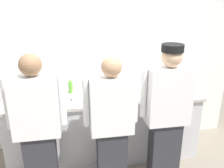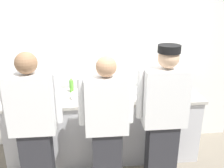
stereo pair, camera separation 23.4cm
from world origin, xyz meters
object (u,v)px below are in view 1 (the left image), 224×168
chef_near_left (38,128)px  plate_stack_front (145,88)px  ramekin_red_sauce (175,86)px  chef_center (112,125)px  squeeze_bottle_spare (166,84)px  ramekin_green_sauce (94,95)px  chef_far_right (167,114)px  mixing_bowl_steel (124,92)px  squeeze_bottle_primary (104,93)px  ramekin_yellow_sauce (107,91)px  squeeze_bottle_secondary (71,86)px  plate_stack_rear (80,97)px  sheet_tray (43,99)px

chef_near_left → plate_stack_front: bearing=28.3°
chef_near_left → ramekin_red_sauce: (1.83, 0.77, 0.06)m
chef_center → squeeze_bottle_spare: chef_center is taller
ramekin_green_sauce → chef_far_right: bearing=-39.2°
chef_far_right → plate_stack_front: bearing=92.1°
chef_near_left → ramekin_red_sauce: chef_near_left is taller
plate_stack_front → chef_far_right: bearing=-87.9°
ramekin_green_sauce → ramekin_red_sauce: bearing=7.3°
mixing_bowl_steel → squeeze_bottle_primary: size_ratio=1.97×
squeeze_bottle_spare → ramekin_yellow_sauce: bearing=177.7°
ramekin_yellow_sauce → squeeze_bottle_secondary: bearing=171.0°
ramekin_yellow_sauce → ramekin_green_sauce: size_ratio=1.05×
chef_near_left → squeeze_bottle_secondary: size_ratio=8.26×
chef_center → chef_near_left: bearing=178.1°
squeeze_bottle_primary → squeeze_bottle_spare: (0.90, 0.18, 0.01)m
chef_far_right → plate_stack_rear: 1.11m
sheet_tray → squeeze_bottle_primary: bearing=-7.8°
chef_near_left → squeeze_bottle_spare: chef_near_left is taller
sheet_tray → ramekin_red_sauce: 1.83m
chef_center → squeeze_bottle_secondary: chef_center is taller
plate_stack_rear → sheet_tray: 0.47m
plate_stack_front → sheet_tray: (-1.38, -0.12, -0.02)m
mixing_bowl_steel → ramekin_green_sauce: size_ratio=3.43×
squeeze_bottle_secondary → ramekin_yellow_sauce: size_ratio=1.89×
sheet_tray → mixing_bowl_steel: bearing=-1.8°
chef_near_left → squeeze_bottle_spare: 1.82m
ramekin_red_sauce → squeeze_bottle_primary: bearing=-166.8°
chef_near_left → chef_center: (0.77, -0.03, -0.03)m
plate_stack_rear → sheet_tray: size_ratio=0.42×
plate_stack_front → ramekin_green_sauce: plate_stack_front is taller
squeeze_bottle_primary → ramekin_green_sauce: size_ratio=1.74×
squeeze_bottle_primary → ramekin_yellow_sauce: (0.06, 0.21, -0.06)m
chef_center → sheet_tray: chef_center is taller
plate_stack_rear → ramekin_yellow_sauce: 0.40m
squeeze_bottle_secondary → ramekin_green_sauce: squeeze_bottle_secondary is taller
chef_near_left → chef_center: chef_near_left is taller
ramekin_red_sauce → chef_far_right: bearing=-118.6°
chef_far_right → ramekin_yellow_sauce: bearing=128.3°
sheet_tray → ramekin_red_sauce: bearing=4.4°
chef_center → plate_stack_rear: size_ratio=7.57×
sheet_tray → squeeze_bottle_secondary: (0.36, 0.18, 0.09)m
chef_near_left → mixing_bowl_steel: bearing=29.5°
plate_stack_rear → sheet_tray: bearing=174.1°
plate_stack_front → mixing_bowl_steel: (-0.34, -0.15, 0.02)m
plate_stack_front → squeeze_bottle_primary: 0.66m
plate_stack_front → sheet_tray: 1.39m
plate_stack_front → squeeze_bottle_secondary: squeeze_bottle_secondary is taller
sheet_tray → squeeze_bottle_secondary: size_ratio=2.49×
ramekin_green_sauce → ramekin_yellow_sauce: bearing=32.2°
plate_stack_front → sheet_tray: size_ratio=0.47×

